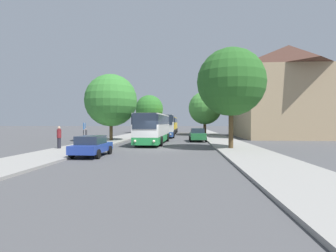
% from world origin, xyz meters
% --- Properties ---
extents(ground_plane, '(300.00, 300.00, 0.00)m').
position_xyz_m(ground_plane, '(0.00, 0.00, 0.00)').
color(ground_plane, '#4C4C4F').
rests_on(ground_plane, ground).
extents(sidewalk_left, '(4.00, 120.00, 0.15)m').
position_xyz_m(sidewalk_left, '(-7.00, 0.00, 0.07)').
color(sidewalk_left, gray).
rests_on(sidewalk_left, ground_plane).
extents(sidewalk_right, '(4.00, 120.00, 0.15)m').
position_xyz_m(sidewalk_right, '(7.00, 0.00, 0.07)').
color(sidewalk_right, gray).
rests_on(sidewalk_right, ground_plane).
extents(building_right_background, '(14.53, 13.63, 14.17)m').
position_xyz_m(building_right_background, '(18.06, 18.43, 7.08)').
color(building_right_background, tan).
rests_on(building_right_background, ground_plane).
extents(bus_front, '(2.97, 11.20, 3.23)m').
position_xyz_m(bus_front, '(-1.18, 6.06, 1.73)').
color(bus_front, '#238942').
rests_on(bus_front, ground_plane).
extents(bus_middle, '(3.09, 10.49, 3.49)m').
position_xyz_m(bus_middle, '(-0.84, 19.44, 1.86)').
color(bus_middle, '#2D519E').
rests_on(bus_middle, ground_plane).
extents(bus_rear, '(2.86, 11.62, 3.43)m').
position_xyz_m(bus_rear, '(-0.97, 34.82, 1.83)').
color(bus_rear, '#2D2D2D').
rests_on(bus_rear, ground_plane).
extents(parked_car_left_curb, '(1.99, 4.07, 1.43)m').
position_xyz_m(parked_car_left_curb, '(-4.11, -5.12, 0.74)').
color(parked_car_left_curb, '#233D9E').
rests_on(parked_car_left_curb, ground_plane).
extents(parked_car_right_near, '(2.08, 4.58, 1.61)m').
position_xyz_m(parked_car_right_near, '(3.84, 9.91, 0.83)').
color(parked_car_right_near, '#236B38').
rests_on(parked_car_right_near, ground_plane).
extents(bus_stop_sign, '(0.08, 0.45, 2.22)m').
position_xyz_m(bus_stop_sign, '(-6.75, 0.23, 1.54)').
color(bus_stop_sign, gray).
rests_on(bus_stop_sign, sidewalk_left).
extents(pedestrian_waiting_near, '(0.36, 0.36, 1.68)m').
position_xyz_m(pedestrian_waiting_near, '(-7.23, 1.61, 0.99)').
color(pedestrian_waiting_near, '#23232D').
rests_on(pedestrian_waiting_near, sidewalk_left).
extents(pedestrian_waiting_far, '(0.36, 0.36, 1.87)m').
position_xyz_m(pedestrian_waiting_far, '(-8.33, -1.32, 1.10)').
color(pedestrian_waiting_far, '#23232D').
rests_on(pedestrian_waiting_far, sidewalk_left).
extents(tree_left_near, '(6.25, 6.25, 8.40)m').
position_xyz_m(tree_left_near, '(-5.86, 35.97, 5.41)').
color(tree_left_near, '#47331E').
rests_on(tree_left_near, sidewalk_left).
extents(tree_left_far, '(6.43, 6.43, 8.15)m').
position_xyz_m(tree_left_far, '(-6.84, 8.99, 5.07)').
color(tree_left_far, '#513D23').
rests_on(tree_left_far, sidewalk_left).
extents(tree_right_near, '(5.82, 5.82, 8.57)m').
position_xyz_m(tree_right_near, '(6.25, -0.05, 5.80)').
color(tree_right_near, '#513D23').
rests_on(tree_right_near, sidewalk_right).
extents(tree_right_mid, '(5.93, 5.93, 7.79)m').
position_xyz_m(tree_right_mid, '(5.86, 24.62, 4.97)').
color(tree_right_mid, '#47331E').
rests_on(tree_right_mid, sidewalk_right).
extents(tree_right_far, '(5.52, 5.52, 7.97)m').
position_xyz_m(tree_right_far, '(6.01, 28.73, 5.34)').
color(tree_right_far, brown).
rests_on(tree_right_far, sidewalk_right).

